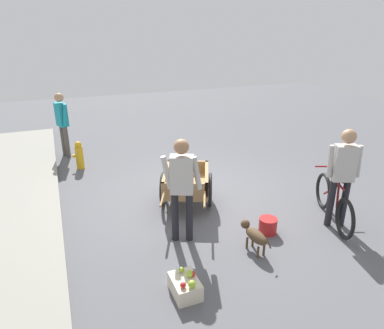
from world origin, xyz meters
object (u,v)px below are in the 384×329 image
(fruit_cart, at_px, (186,184))
(vendor_person, at_px, (182,182))
(bicycle, at_px, (333,202))
(fire_hydrant, at_px, (79,155))
(dog, at_px, (254,235))
(plastic_bucket, at_px, (268,226))
(cyclist_person, at_px, (343,170))
(apple_crate, at_px, (185,286))
(bystander_person, at_px, (62,119))

(fruit_cart, height_order, vendor_person, vendor_person)
(bicycle, distance_m, fire_hydrant, 5.61)
(fruit_cart, distance_m, fire_hydrant, 3.15)
(dog, xyz_separation_m, plastic_bucket, (0.33, -0.47, -0.14))
(plastic_bucket, bearing_deg, cyclist_person, -100.81)
(vendor_person, relative_size, apple_crate, 3.76)
(cyclist_person, xyz_separation_m, dog, (-0.11, 1.65, -0.74))
(dog, bearing_deg, bystander_person, 23.56)
(vendor_person, relative_size, dog, 2.46)
(fire_hydrant, bearing_deg, dog, -154.41)
(plastic_bucket, xyz_separation_m, apple_crate, (-0.80, 1.74, -0.01))
(fire_hydrant, bearing_deg, bicycle, -137.36)
(dog, xyz_separation_m, fire_hydrant, (4.38, 2.10, 0.06))
(bicycle, height_order, dog, bicycle)
(bystander_person, bearing_deg, fruit_cart, -152.23)
(dog, distance_m, bystander_person, 5.93)
(fruit_cart, bearing_deg, fire_hydrant, 32.27)
(fruit_cart, relative_size, fire_hydrant, 2.71)
(fire_hydrant, xyz_separation_m, plastic_bucket, (-4.04, -2.57, -0.20))
(bicycle, relative_size, apple_crate, 3.53)
(bystander_person, bearing_deg, apple_crate, -169.59)
(vendor_person, height_order, cyclist_person, cyclist_person)
(vendor_person, bearing_deg, bystander_person, 17.25)
(vendor_person, xyz_separation_m, cyclist_person, (-0.56, -2.53, 0.02))
(cyclist_person, distance_m, dog, 1.81)
(vendor_person, bearing_deg, plastic_bucket, -104.01)
(fire_hydrant, xyz_separation_m, apple_crate, (-4.85, -0.82, -0.21))
(bicycle, distance_m, plastic_bucket, 1.26)
(plastic_bucket, distance_m, apple_crate, 1.92)
(cyclist_person, xyz_separation_m, apple_crate, (-0.58, 2.92, -0.89))
(bicycle, distance_m, dog, 1.72)
(apple_crate, height_order, bystander_person, bystander_person)
(fire_hydrant, relative_size, apple_crate, 1.52)
(fruit_cart, bearing_deg, dog, -166.36)
(bicycle, height_order, apple_crate, bicycle)
(vendor_person, xyz_separation_m, apple_crate, (-1.14, 0.39, -0.87))
(bicycle, bearing_deg, fire_hydrant, 42.64)
(fruit_cart, distance_m, cyclist_person, 2.68)
(cyclist_person, bearing_deg, fruit_cart, 52.05)
(fruit_cart, relative_size, cyclist_person, 1.08)
(bicycle, xyz_separation_m, plastic_bucket, (0.08, 1.24, -0.22))
(fruit_cart, bearing_deg, vendor_person, 155.85)
(plastic_bucket, bearing_deg, apple_crate, 114.74)
(fire_hydrant, bearing_deg, apple_crate, -170.37)
(plastic_bucket, distance_m, bystander_person, 5.85)
(fruit_cart, distance_m, bicycle, 2.58)
(cyclist_person, xyz_separation_m, plastic_bucket, (0.22, 1.18, -0.88))
(cyclist_person, xyz_separation_m, fire_hydrant, (4.27, 3.74, -0.68))
(dog, distance_m, apple_crate, 1.37)
(fruit_cart, height_order, bystander_person, bystander_person)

